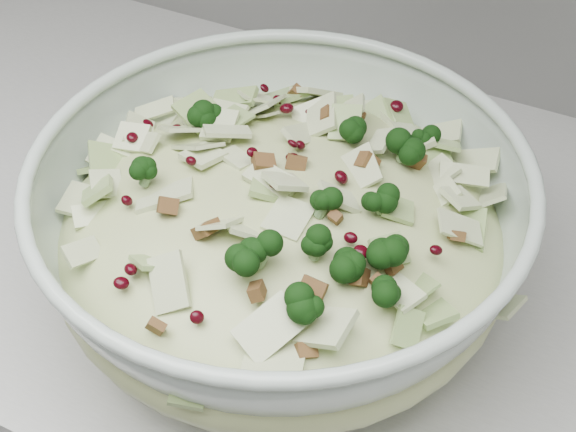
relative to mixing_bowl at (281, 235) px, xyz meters
The scene contains 2 objects.
mixing_bowl is the anchor object (origin of this frame).
salad 0.02m from the mixing_bowl, ahead, with size 0.40×0.40×0.15m.
Camera 1 is at (0.09, 1.21, 1.43)m, focal length 50.00 mm.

